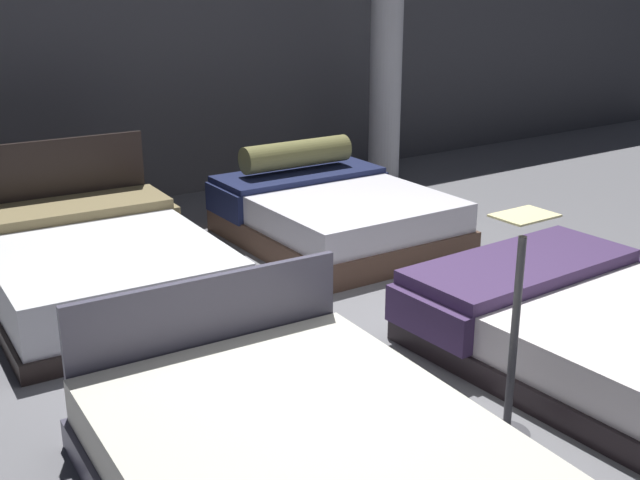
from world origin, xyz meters
name	(u,v)px	position (x,y,z in m)	size (l,w,h in m)	color
ground_plane	(365,352)	(0.00, 0.00, -0.01)	(18.00, 18.00, 0.02)	slate
showroom_back_wall	(108,24)	(0.00, 4.01, 1.75)	(18.00, 0.06, 3.50)	#47474C
bed_0	(297,457)	(-1.12, -0.96, 0.19)	(1.70, 2.02, 0.73)	#4F4D5F
bed_1	(599,330)	(1.04, -0.90, 0.21)	(1.71, 2.10, 0.47)	black
bed_2	(95,264)	(-1.05, 1.79, 0.24)	(1.68, 2.18, 0.97)	black
bed_3	(333,213)	(1.07, 1.84, 0.25)	(1.59, 1.93, 0.78)	brown
price_sign	(513,354)	(0.00, -1.16, 0.45)	(0.28, 0.24, 1.16)	#3F3F44
support_pillar	(387,19)	(2.65, 3.12, 1.75)	(0.34, 0.34, 3.50)	silver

